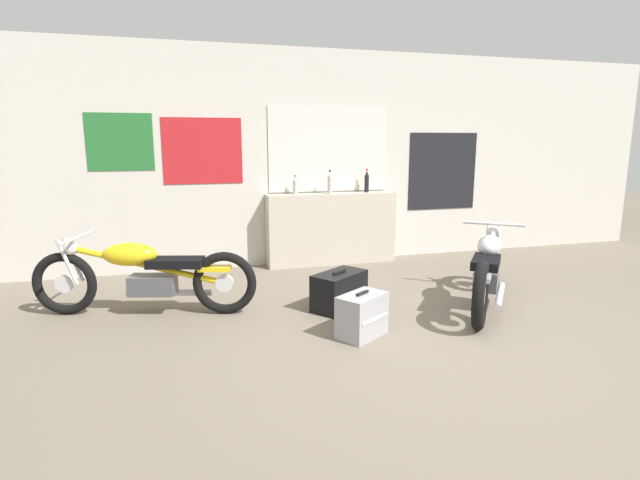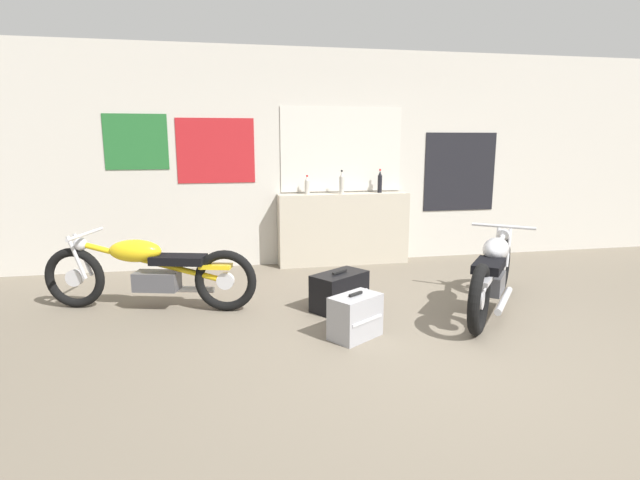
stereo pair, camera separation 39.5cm
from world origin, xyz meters
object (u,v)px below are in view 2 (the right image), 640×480
object	(u,v)px
bottle_center	(380,182)
hard_case_silver	(355,317)
bottle_left_center	(342,183)
motorcycle_silver	(493,273)
hard_case_black	(340,291)
bottle_leftmost	(307,186)
motorcycle_yellow	(149,271)

from	to	relation	value
bottle_center	hard_case_silver	world-z (taller)	bottle_center
bottle_left_center	motorcycle_silver	size ratio (longest dim) A/B	0.19
hard_case_black	hard_case_silver	distance (m)	0.73
hard_case_black	motorcycle_silver	bearing A→B (deg)	-12.81
bottle_leftmost	motorcycle_silver	distance (m)	2.68
bottle_leftmost	motorcycle_silver	world-z (taller)	bottle_leftmost
bottle_center	motorcycle_yellow	xyz separation A→B (m)	(-2.81, -1.45, -0.70)
bottle_leftmost	bottle_center	world-z (taller)	bottle_center
bottle_left_center	motorcycle_yellow	distance (m)	2.75
motorcycle_yellow	motorcycle_silver	world-z (taller)	motorcycle_silver
motorcycle_silver	hard_case_silver	xyz separation A→B (m)	(-1.49, -0.40, -0.20)
hard_case_silver	bottle_left_center	bearing A→B (deg)	78.97
bottle_center	bottle_left_center	bearing A→B (deg)	-172.73
bottle_leftmost	bottle_center	bearing A→B (deg)	0.17
bottle_leftmost	hard_case_silver	xyz separation A→B (m)	(-0.04, -2.55, -0.88)
bottle_center	hard_case_silver	size ratio (longest dim) A/B	0.63
bottle_left_center	motorcycle_silver	xyz separation A→B (m)	(1.00, -2.08, -0.71)
bottle_leftmost	hard_case_black	bearing A→B (deg)	-89.95
motorcycle_silver	hard_case_silver	world-z (taller)	motorcycle_silver
bottle_leftmost	hard_case_silver	bearing A→B (deg)	-90.85
hard_case_black	hard_case_silver	world-z (taller)	hard_case_silver
bottle_leftmost	motorcycle_yellow	world-z (taller)	bottle_leftmost
motorcycle_silver	bottle_leftmost	bearing A→B (deg)	123.96
bottle_left_center	hard_case_black	world-z (taller)	bottle_left_center
bottle_center	motorcycle_silver	world-z (taller)	bottle_center
motorcycle_yellow	hard_case_silver	size ratio (longest dim) A/B	4.11
bottle_left_center	motorcycle_yellow	size ratio (longest dim) A/B	0.15
bottle_leftmost	bottle_center	distance (m)	0.99
bottle_leftmost	hard_case_silver	size ratio (longest dim) A/B	0.49
hard_case_black	motorcycle_yellow	bearing A→B (deg)	168.46
hard_case_black	bottle_leftmost	bearing A→B (deg)	90.05
bottle_leftmost	motorcycle_yellow	distance (m)	2.42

